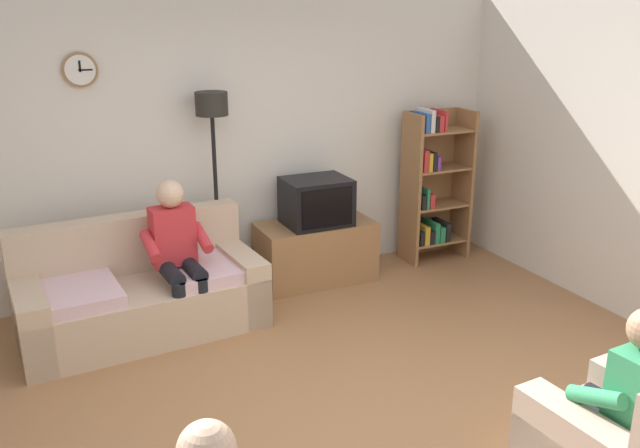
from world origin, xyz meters
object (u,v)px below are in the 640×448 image
Objects in this scene: bookshelf at (432,185)px; tv at (316,201)px; couch at (141,295)px; person_on_couch at (177,249)px; floor_lamp at (213,138)px; person_in_right_armchair at (623,393)px; tv_stand at (315,252)px.

tv is at bearing -176.01° from bookshelf.
bookshelf is (3.07, 0.44, 0.48)m from couch.
tv is 0.48× the size of person_on_couch.
tv is 1.14m from floor_lamp.
person_on_couch is (0.29, -0.11, 0.39)m from couch.
couch is at bearing -171.78° from bookshelf.
couch is 3.14m from bookshelf.
bookshelf reaches higher than couch.
person_in_right_armchair reaches higher than tv.
tv is 0.32× the size of floor_lamp.
bookshelf is 1.28× the size of person_on_couch.
couch is at bearing -168.52° from tv.
person_in_right_armchair is (0.25, -3.35, -0.20)m from tv.
couch is at bearing 159.58° from person_on_couch.
tv_stand is 0.59× the size of floor_lamp.
bookshelf reaches higher than tv.
tv_stand is at bearing 12.26° from couch.
tv is 0.38× the size of bookshelf.
person_in_right_armchair reaches higher than tv_stand.
person_on_couch is (-0.50, -0.58, -0.75)m from floor_lamp.
person_on_couch is 3.34m from person_in_right_armchair.
tv_stand is 3.39m from person_in_right_armchair.
couch is at bearing -149.20° from floor_lamp.
couch is 3.27× the size of tv.
floor_lamp is at bearing 30.80° from couch.
floor_lamp is (-0.93, 0.12, 0.65)m from tv.
bookshelf is (1.35, 0.09, -0.01)m from tv.
person_in_right_armchair is at bearing -59.87° from person_on_couch.
tv is 1.50m from person_on_couch.
couch is 1.24× the size of bookshelf.
floor_lamp is (0.79, 0.47, 1.14)m from couch.
person_on_couch is 1.11× the size of person_in_right_armchair.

